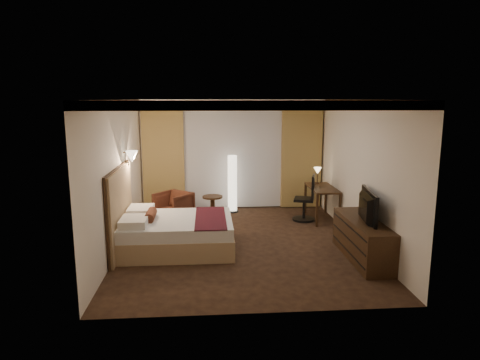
{
  "coord_description": "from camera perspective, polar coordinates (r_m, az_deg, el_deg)",
  "views": [
    {
      "loc": [
        -0.63,
        -7.8,
        2.72
      ],
      "look_at": [
        0.0,
        0.4,
        1.15
      ],
      "focal_mm": 32.0,
      "sensor_mm": 36.0,
      "label": 1
    }
  ],
  "objects": [
    {
      "name": "back_wall",
      "position": [
        10.66,
        -0.97,
        3.42
      ],
      "size": [
        4.5,
        0.02,
        2.7
      ],
      "primitive_type": "cube",
      "color": "white",
      "rests_on": "floor"
    },
    {
      "name": "side_table",
      "position": [
        9.93,
        -3.67,
        -3.59
      ],
      "size": [
        0.46,
        0.46,
        0.51
      ],
      "primitive_type": null,
      "color": "black",
      "rests_on": "floor"
    },
    {
      "name": "soffit",
      "position": [
        10.32,
        -0.9,
        10.14
      ],
      "size": [
        4.5,
        0.5,
        0.2
      ],
      "primitive_type": "cube",
      "color": "white",
      "rests_on": "ceiling"
    },
    {
      "name": "television",
      "position": [
        7.5,
        16.05,
        -2.94
      ],
      "size": [
        0.75,
        1.13,
        0.14
      ],
      "primitive_type": "imported",
      "rotation": [
        0.0,
        0.0,
        1.42
      ],
      "color": "black",
      "rests_on": "dresser"
    },
    {
      "name": "curtain_left_drape",
      "position": [
        10.57,
        -10.17,
        2.64
      ],
      "size": [
        1.0,
        0.14,
        2.45
      ],
      "primitive_type": "cube",
      "color": "tan",
      "rests_on": "back_wall"
    },
    {
      "name": "armchair",
      "position": [
        9.81,
        -8.88,
        -3.28
      ],
      "size": [
        0.94,
        0.94,
        0.71
      ],
      "primitive_type": "imported",
      "rotation": [
        0.0,
        0.0,
        -0.71
      ],
      "color": "#512718",
      "rests_on": "floor"
    },
    {
      "name": "bed",
      "position": [
        7.95,
        -8.29,
        -7.09
      ],
      "size": [
        2.0,
        1.56,
        0.59
      ],
      "primitive_type": null,
      "color": "white",
      "rests_on": "floor"
    },
    {
      "name": "curtain_right_drape",
      "position": [
        10.77,
        8.16,
        2.85
      ],
      "size": [
        1.0,
        0.14,
        2.45
      ],
      "primitive_type": "cube",
      "color": "tan",
      "rests_on": "back_wall"
    },
    {
      "name": "office_chair",
      "position": [
        9.73,
        8.54,
        -2.35
      ],
      "size": [
        0.63,
        0.63,
        1.05
      ],
      "primitive_type": null,
      "rotation": [
        0.0,
        0.0,
        -0.3
      ],
      "color": "black",
      "rests_on": "floor"
    },
    {
      "name": "curtain_sheer",
      "position": [
        10.59,
        -0.94,
        2.83
      ],
      "size": [
        2.48,
        0.04,
        2.45
      ],
      "primitive_type": "cube",
      "color": "silver",
      "rests_on": "back_wall"
    },
    {
      "name": "floor",
      "position": [
        8.29,
        0.21,
        -8.36
      ],
      "size": [
        4.5,
        5.5,
        0.01
      ],
      "primitive_type": "cube",
      "color": "black",
      "rests_on": "ground"
    },
    {
      "name": "headboard",
      "position": [
        7.96,
        -15.67,
        -3.94
      ],
      "size": [
        0.12,
        1.86,
        1.5
      ],
      "primitive_type": null,
      "color": "tan",
      "rests_on": "floor"
    },
    {
      "name": "crown_molding",
      "position": [
        7.83,
        0.23,
        10.22
      ],
      "size": [
        4.5,
        5.5,
        0.12
      ],
      "primitive_type": null,
      "color": "black",
      "rests_on": "ceiling"
    },
    {
      "name": "desk",
      "position": [
        9.92,
        10.84,
        -3.07
      ],
      "size": [
        0.55,
        1.21,
        0.75
      ],
      "primitive_type": null,
      "color": "black",
      "rests_on": "floor"
    },
    {
      "name": "dresser",
      "position": [
        7.68,
        16.01,
        -7.64
      ],
      "size": [
        0.5,
        1.78,
        0.69
      ],
      "primitive_type": null,
      "color": "black",
      "rests_on": "floor"
    },
    {
      "name": "left_wall",
      "position": [
        8.09,
        -15.88,
        0.63
      ],
      "size": [
        0.02,
        5.5,
        2.7
      ],
      "primitive_type": "cube",
      "color": "white",
      "rests_on": "floor"
    },
    {
      "name": "floor_lamp",
      "position": [
        10.31,
        -1.03,
        -0.49
      ],
      "size": [
        0.29,
        0.29,
        1.4
      ],
      "primitive_type": null,
      "color": "white",
      "rests_on": "floor"
    },
    {
      "name": "wall_sconce",
      "position": [
        8.53,
        -14.23,
        3.06
      ],
      "size": [
        0.24,
        0.24,
        0.24
      ],
      "primitive_type": null,
      "color": "white",
      "rests_on": "left_wall"
    },
    {
      "name": "ceiling",
      "position": [
        7.83,
        0.23,
        10.66
      ],
      "size": [
        4.5,
        5.5,
        0.01
      ],
      "primitive_type": "cube",
      "color": "white",
      "rests_on": "back_wall"
    },
    {
      "name": "desk_lamp",
      "position": [
        10.24,
        10.28,
        0.5
      ],
      "size": [
        0.18,
        0.18,
        0.34
      ],
      "primitive_type": null,
      "color": "#FFD899",
      "rests_on": "desk"
    },
    {
      "name": "right_wall",
      "position": [
        8.43,
        15.66,
        1.05
      ],
      "size": [
        0.02,
        5.5,
        2.7
      ],
      "primitive_type": "cube",
      "color": "white",
      "rests_on": "floor"
    }
  ]
}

